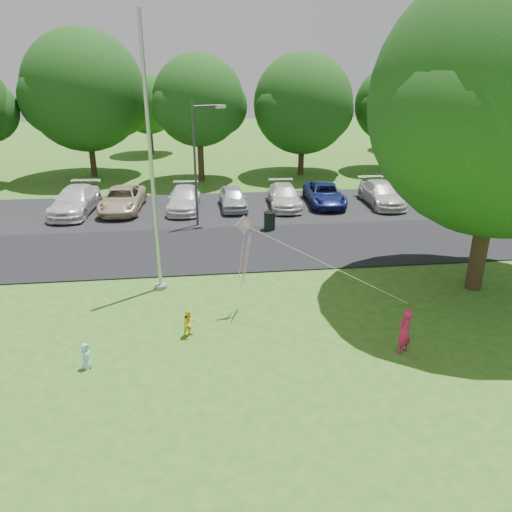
{
  "coord_description": "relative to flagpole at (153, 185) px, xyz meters",
  "views": [
    {
      "loc": [
        -1.85,
        -13.13,
        8.62
      ],
      "look_at": [
        0.18,
        4.0,
        1.6
      ],
      "focal_mm": 35.0,
      "sensor_mm": 36.0,
      "label": 1
    }
  ],
  "objects": [
    {
      "name": "tree_row",
      "position": [
        5.09,
        19.23,
        1.55
      ],
      "size": [
        64.35,
        11.94,
        10.88
      ],
      "color": "#332316",
      "rests_on": "ground"
    },
    {
      "name": "kite",
      "position": [
        3.22,
        -2.3,
        -1.34
      ],
      "size": [
        4.92,
        3.55,
        2.85
      ],
      "rotation": [
        0.0,
        0.0,
        0.26
      ],
      "color": "pink",
      "rests_on": "ground"
    },
    {
      "name": "child_blue",
      "position": [
        -1.84,
        -5.22,
        -3.75
      ],
      "size": [
        0.43,
        0.48,
        0.82
      ],
      "primitive_type": "imported",
      "rotation": [
        0.0,
        0.0,
        1.05
      ],
      "color": "#9CE3F0",
      "rests_on": "ground"
    },
    {
      "name": "park_road",
      "position": [
        3.5,
        4.0,
        -4.14
      ],
      "size": [
        60.0,
        6.0,
        0.06
      ],
      "primitive_type": "cube",
      "color": "black",
      "rests_on": "ground"
    },
    {
      "name": "horizon_trees",
      "position": [
        7.56,
        28.88,
        0.14
      ],
      "size": [
        77.46,
        7.2,
        7.02
      ],
      "color": "#332316",
      "rests_on": "ground"
    },
    {
      "name": "ground",
      "position": [
        3.5,
        -5.0,
        -4.17
      ],
      "size": [
        120.0,
        120.0,
        0.0
      ],
      "primitive_type": "plane",
      "color": "#346B1C",
      "rests_on": "ground"
    },
    {
      "name": "parked_cars",
      "position": [
        2.94,
        10.54,
        -3.44
      ],
      "size": [
        20.3,
        5.36,
        1.46
      ],
      "color": "silver",
      "rests_on": "ground"
    },
    {
      "name": "big_tree",
      "position": [
        12.19,
        -1.51,
        2.64
      ],
      "size": [
        9.9,
        9.38,
        11.75
      ],
      "rotation": [
        0.0,
        0.0,
        -0.02
      ],
      "color": "#332316",
      "rests_on": "ground"
    },
    {
      "name": "trash_can",
      "position": [
        5.26,
        6.36,
        -3.66
      ],
      "size": [
        0.63,
        0.63,
        1.0
      ],
      "rotation": [
        0.0,
        0.0,
        0.15
      ],
      "color": "black",
      "rests_on": "ground"
    },
    {
      "name": "street_lamp",
      "position": [
        1.77,
        7.6,
        -0.34
      ],
      "size": [
        1.74,
        0.69,
        6.37
      ],
      "rotation": [
        0.0,
        0.0,
        0.3
      ],
      "color": "#3F3F44",
      "rests_on": "ground"
    },
    {
      "name": "parking_strip",
      "position": [
        3.5,
        10.5,
        -4.14
      ],
      "size": [
        42.0,
        7.0,
        0.06
      ],
      "primitive_type": "cube",
      "color": "black",
      "rests_on": "ground"
    },
    {
      "name": "woman",
      "position": [
        7.72,
        -5.5,
        -3.42
      ],
      "size": [
        0.65,
        0.58,
        1.5
      ],
      "primitive_type": "imported",
      "rotation": [
        0.0,
        0.0,
        3.65
      ],
      "color": "#CE1B52",
      "rests_on": "ground"
    },
    {
      "name": "flagpole",
      "position": [
        0.0,
        0.0,
        0.0
      ],
      "size": [
        0.5,
        0.5,
        10.0
      ],
      "color": "#B7BABF",
      "rests_on": "ground"
    },
    {
      "name": "child_yellow",
      "position": [
        1.16,
        -3.77,
        -3.68
      ],
      "size": [
        0.59,
        0.57,
        0.96
      ],
      "primitive_type": "imported",
      "rotation": [
        0.0,
        0.0,
        0.63
      ],
      "color": "yellow",
      "rests_on": "ground"
    }
  ]
}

